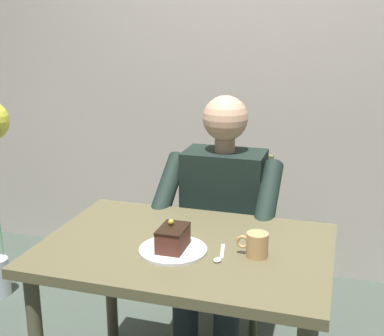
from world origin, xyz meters
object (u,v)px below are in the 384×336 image
at_px(seated_person, 219,226).
at_px(cake_slice, 173,238).
at_px(chair, 228,238).
at_px(dessert_spoon, 220,256).
at_px(dining_table, 186,270).
at_px(coffee_cup, 257,244).

relative_size(seated_person, cake_slice, 9.12).
xyz_separation_m(chair, dessert_spoon, (-0.14, 0.74, 0.27)).
relative_size(dining_table, dessert_spoon, 7.01).
bearing_deg(seated_person, dessert_spoon, 103.75).
height_order(coffee_cup, dessert_spoon, coffee_cup).
bearing_deg(dessert_spoon, coffee_cup, -159.92).
bearing_deg(dessert_spoon, chair, -79.42).
xyz_separation_m(seated_person, cake_slice, (0.02, 0.56, 0.18)).
xyz_separation_m(dining_table, chair, (0.00, -0.67, -0.16)).
xyz_separation_m(cake_slice, dessert_spoon, (-0.16, -0.00, -0.05)).
relative_size(chair, seated_person, 0.74).
bearing_deg(cake_slice, seated_person, -92.52).
bearing_deg(dining_table, chair, -90.00).
distance_m(dining_table, dessert_spoon, 0.18).
xyz_separation_m(dining_table, dessert_spoon, (-0.14, 0.06, 0.10)).
distance_m(dining_table, cake_slice, 0.16).
distance_m(cake_slice, coffee_cup, 0.28).
bearing_deg(chair, dessert_spoon, 100.58).
bearing_deg(coffee_cup, dining_table, -4.95).
bearing_deg(coffee_cup, dessert_spoon, 20.08).
height_order(chair, cake_slice, chair).
bearing_deg(coffee_cup, seated_person, -64.18).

